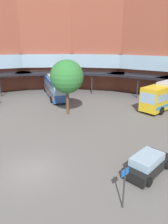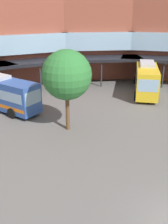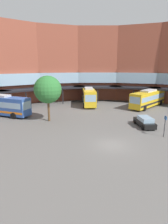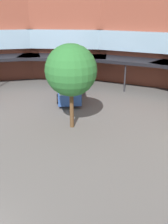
{
  "view_description": "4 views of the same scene",
  "coord_description": "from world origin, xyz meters",
  "px_view_note": "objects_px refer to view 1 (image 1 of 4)",
  "views": [
    {
      "loc": [
        8.82,
        -11.0,
        9.47
      ],
      "look_at": [
        0.44,
        9.62,
        1.81
      ],
      "focal_mm": 32.79,
      "sensor_mm": 36.0,
      "label": 1
    },
    {
      "loc": [
        -7.76,
        -8.89,
        10.74
      ],
      "look_at": [
        -2.56,
        9.76,
        2.84
      ],
      "focal_mm": 42.06,
      "sensor_mm": 36.0,
      "label": 2
    },
    {
      "loc": [
        -12.38,
        -15.84,
        8.85
      ],
      "look_at": [
        2.3,
        11.04,
        1.23
      ],
      "focal_mm": 29.98,
      "sensor_mm": 36.0,
      "label": 3
    },
    {
      "loc": [
        10.02,
        -4.44,
        10.1
      ],
      "look_at": [
        -0.51,
        10.73,
        2.74
      ],
      "focal_mm": 42.58,
      "sensor_mm": 36.0,
      "label": 4
    }
  ],
  "objects_px": {
    "bus_1": "(167,95)",
    "bus_2": "(54,86)",
    "parked_car": "(148,164)",
    "plaza_tree": "(67,77)",
    "stop_sign_post": "(124,184)"
  },
  "relations": [
    {
      "from": "bus_1",
      "to": "stop_sign_post",
      "type": "height_order",
      "value": "bus_1"
    },
    {
      "from": "plaza_tree",
      "to": "stop_sign_post",
      "type": "height_order",
      "value": "plaza_tree"
    },
    {
      "from": "bus_2",
      "to": "stop_sign_post",
      "type": "xyz_separation_m",
      "value": [
        17.24,
        -21.86,
        -0.22
      ]
    },
    {
      "from": "bus_2",
      "to": "bus_1",
      "type": "bearing_deg",
      "value": 51.31
    },
    {
      "from": "bus_1",
      "to": "bus_2",
      "type": "relative_size",
      "value": 0.97
    },
    {
      "from": "parked_car",
      "to": "plaza_tree",
      "type": "bearing_deg",
      "value": 72.54
    },
    {
      "from": "parked_car",
      "to": "stop_sign_post",
      "type": "relative_size",
      "value": 1.69
    },
    {
      "from": "plaza_tree",
      "to": "bus_1",
      "type": "bearing_deg",
      "value": 34.19
    },
    {
      "from": "plaza_tree",
      "to": "stop_sign_post",
      "type": "relative_size",
      "value": 2.62
    },
    {
      "from": "bus_2",
      "to": "plaza_tree",
      "type": "height_order",
      "value": "plaza_tree"
    },
    {
      "from": "bus_1",
      "to": "stop_sign_post",
      "type": "bearing_deg",
      "value": 21.11
    },
    {
      "from": "bus_1",
      "to": "plaza_tree",
      "type": "height_order",
      "value": "plaza_tree"
    },
    {
      "from": "stop_sign_post",
      "to": "plaza_tree",
      "type": "bearing_deg",
      "value": 127.28
    },
    {
      "from": "bus_1",
      "to": "bus_2",
      "type": "distance_m",
      "value": 19.03
    },
    {
      "from": "bus_2",
      "to": "parked_car",
      "type": "relative_size",
      "value": 2.31
    }
  ]
}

